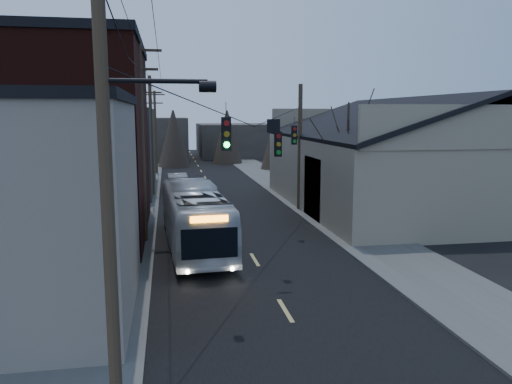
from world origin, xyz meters
The scene contains 12 objects.
road_surface centered at (0.00, 30.00, 0.01)m, with size 9.00×110.00×0.02m, color black.
sidewalk_left centered at (-6.50, 30.00, 0.06)m, with size 4.00×110.00×0.12m, color #474744.
sidewalk_right centered at (6.50, 30.00, 0.06)m, with size 4.00×110.00×0.12m, color #474744.
building_brick centered at (-10.00, 20.00, 5.00)m, with size 10.00×12.00×10.00m, color black.
building_left_far centered at (-9.50, 36.00, 3.50)m, with size 9.00×14.00×7.00m, color #332F29.
warehouse centered at (13.00, 25.00, 2.70)m, with size 16.16×20.60×7.73m.
building_far_left centered at (-6.00, 65.00, 3.00)m, with size 10.00×12.00×6.00m, color #332F29.
building_far_right centered at (7.00, 70.00, 2.50)m, with size 12.00×14.00×5.00m, color #332F29.
bare_tree centered at (6.50, 20.00, 3.60)m, with size 0.40×0.40×7.20m, color black.
utility_lines centered at (-3.11, 24.14, 4.95)m, with size 11.24×45.28×10.50m.
bus centered at (-2.53, 16.72, 1.52)m, with size 2.56×10.94×3.05m, color silver.
parked_car centered at (-3.00, 34.95, 0.77)m, with size 1.62×4.65×1.53m, color #9A9CA1.
Camera 1 is at (-3.74, -7.50, 6.54)m, focal length 35.00 mm.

